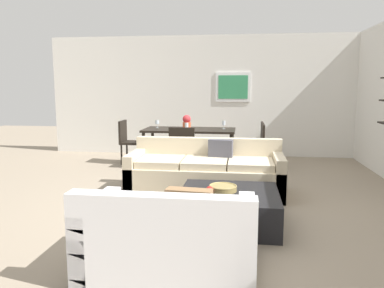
{
  "coord_description": "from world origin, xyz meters",
  "views": [
    {
      "loc": [
        0.58,
        -5.11,
        1.57
      ],
      "look_at": [
        -0.14,
        0.2,
        0.75
      ],
      "focal_mm": 35.41,
      "sensor_mm": 36.0,
      "label": 1
    }
  ],
  "objects": [
    {
      "name": "dining_table",
      "position": [
        -0.45,
        2.12,
        0.67
      ],
      "size": [
        1.77,
        0.84,
        0.75
      ],
      "color": "black",
      "rests_on": "ground"
    },
    {
      "name": "ground_plane",
      "position": [
        0.0,
        0.0,
        0.0
      ],
      "size": [
        18.0,
        18.0,
        0.0
      ],
      "primitive_type": "plane",
      "color": "gray"
    },
    {
      "name": "back_wall_unit",
      "position": [
        0.3,
        3.53,
        1.35
      ],
      "size": [
        8.4,
        0.09,
        2.7
      ],
      "color": "silver",
      "rests_on": "ground"
    },
    {
      "name": "wine_glass_left_far",
      "position": [
        -1.11,
        2.22,
        0.86
      ],
      "size": [
        0.07,
        0.07,
        0.15
      ],
      "color": "silver",
      "rests_on": "dining_table"
    },
    {
      "name": "decorative_bowl",
      "position": [
        0.37,
        -0.89,
        0.42
      ],
      "size": [
        0.32,
        0.32,
        0.07
      ],
      "color": "#99844C",
      "rests_on": "coffee_table"
    },
    {
      "name": "dining_chair_right_far",
      "position": [
        0.84,
        2.31,
        0.5
      ],
      "size": [
        0.44,
        0.44,
        0.88
      ],
      "color": "black",
      "rests_on": "ground"
    },
    {
      "name": "coffee_table",
      "position": [
        0.44,
        -0.93,
        0.19
      ],
      "size": [
        1.12,
        1.07,
        0.38
      ],
      "color": "black",
      "rests_on": "ground"
    },
    {
      "name": "dining_chair_foot",
      "position": [
        -0.45,
        1.29,
        0.5
      ],
      "size": [
        0.44,
        0.44,
        0.88
      ],
      "color": "black",
      "rests_on": "ground"
    },
    {
      "name": "loveseat_white",
      "position": [
        -0.01,
        -2.14,
        0.29
      ],
      "size": [
        1.42,
        0.9,
        0.78
      ],
      "color": "white",
      "rests_on": "ground"
    },
    {
      "name": "wine_glass_right_far",
      "position": [
        0.21,
        2.22,
        0.86
      ],
      "size": [
        0.06,
        0.06,
        0.16
      ],
      "color": "silver",
      "rests_on": "dining_table"
    },
    {
      "name": "dining_chair_left_far",
      "position": [
        -1.74,
        2.31,
        0.5
      ],
      "size": [
        0.44,
        0.44,
        0.88
      ],
      "color": "black",
      "rests_on": "ground"
    },
    {
      "name": "sofa_beige",
      "position": [
        0.05,
        0.34,
        0.29
      ],
      "size": [
        2.24,
        0.9,
        0.78
      ],
      "color": "beige",
      "rests_on": "ground"
    },
    {
      "name": "dining_chair_right_near",
      "position": [
        0.84,
        1.93,
        0.5
      ],
      "size": [
        0.44,
        0.44,
        0.88
      ],
      "color": "black",
      "rests_on": "ground"
    },
    {
      "name": "wine_glass_foot",
      "position": [
        -0.45,
        1.76,
        0.86
      ],
      "size": [
        0.07,
        0.07,
        0.16
      ],
      "color": "silver",
      "rests_on": "dining_table"
    },
    {
      "name": "centerpiece_vase",
      "position": [
        -0.5,
        2.15,
        0.88
      ],
      "size": [
        0.16,
        0.16,
        0.27
      ],
      "color": "#D85933",
      "rests_on": "dining_table"
    },
    {
      "name": "apple_on_coffee_table",
      "position": [
        0.22,
        -1.01,
        0.42
      ],
      "size": [
        0.08,
        0.08,
        0.08
      ],
      "primitive_type": "sphere",
      "color": "red",
      "rests_on": "coffee_table"
    }
  ]
}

